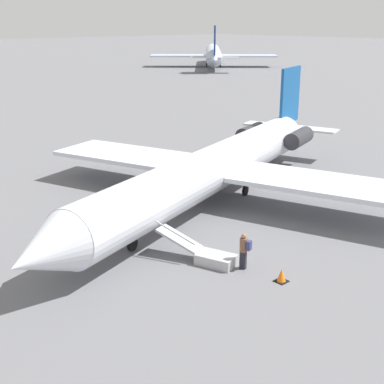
# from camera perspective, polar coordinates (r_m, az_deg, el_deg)

# --- Properties ---
(ground_plane) EXTENTS (600.00, 600.00, 0.00)m
(ground_plane) POSITION_cam_1_polar(r_m,az_deg,el_deg) (33.46, 1.93, -1.22)
(ground_plane) COLOR slate
(airplane_main) EXTENTS (31.42, 24.36, 7.36)m
(airplane_main) POSITION_cam_1_polar(r_m,az_deg,el_deg) (33.67, 2.77, 2.81)
(airplane_main) COLOR silver
(airplane_main) RESTS_ON ground
(airplane_far_left) EXTENTS (32.29, 33.27, 9.85)m
(airplane_far_left) POSITION_cam_1_polar(r_m,az_deg,el_deg) (135.31, 2.30, 14.47)
(airplane_far_left) COLOR silver
(airplane_far_left) RESTS_ON ground
(boarding_stairs) EXTENTS (2.22, 4.13, 1.79)m
(boarding_stairs) POSITION_cam_1_polar(r_m,az_deg,el_deg) (25.34, 1.75, -6.75)
(boarding_stairs) COLOR #B2B2B7
(boarding_stairs) RESTS_ON ground
(passenger) EXTENTS (0.42, 0.57, 1.74)m
(passenger) POSITION_cam_1_polar(r_m,az_deg,el_deg) (24.60, 5.59, -6.03)
(passenger) COLOR #23232D
(passenger) RESTS_ON ground
(traffic_cone_near_stairs) EXTENTS (0.54, 0.54, 0.59)m
(traffic_cone_near_stairs) POSITION_cam_1_polar(r_m,az_deg,el_deg) (23.97, 9.52, -8.80)
(traffic_cone_near_stairs) COLOR black
(traffic_cone_near_stairs) RESTS_ON ground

